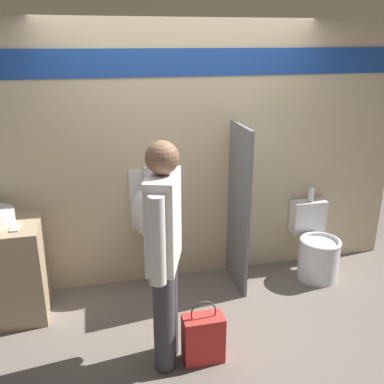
% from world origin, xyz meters
% --- Properties ---
extents(ground_plane, '(16.00, 16.00, 0.00)m').
position_xyz_m(ground_plane, '(0.00, 0.00, 0.00)').
color(ground_plane, '#70665B').
extents(display_wall, '(4.55, 0.07, 2.70)m').
position_xyz_m(display_wall, '(0.00, 0.60, 1.36)').
color(display_wall, beige).
rests_on(display_wall, ground_plane).
extents(cell_phone, '(0.07, 0.14, 0.01)m').
position_xyz_m(cell_phone, '(-1.49, 0.16, 0.86)').
color(cell_phone, '#B7B7BC').
rests_on(cell_phone, sink_counter).
extents(divider_near_counter, '(0.03, 0.56, 1.60)m').
position_xyz_m(divider_near_counter, '(0.48, 0.29, 0.80)').
color(divider_near_counter, slate).
rests_on(divider_near_counter, ground_plane).
extents(urinal_near_counter, '(0.33, 0.31, 1.20)m').
position_xyz_m(urinal_near_counter, '(-0.36, 0.43, 0.79)').
color(urinal_near_counter, silver).
rests_on(urinal_near_counter, ground_plane).
extents(toilet, '(0.42, 0.58, 0.88)m').
position_xyz_m(toilet, '(1.33, 0.25, 0.29)').
color(toilet, silver).
rests_on(toilet, ground_plane).
extents(person_in_vest, '(0.32, 0.57, 1.71)m').
position_xyz_m(person_in_vest, '(-0.39, -0.64, 0.94)').
color(person_in_vest, '#3D3D42').
rests_on(person_in_vest, ground_plane).
extents(shopping_bag, '(0.31, 0.17, 0.52)m').
position_xyz_m(shopping_bag, '(-0.12, -0.70, 0.20)').
color(shopping_bag, red).
rests_on(shopping_bag, ground_plane).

